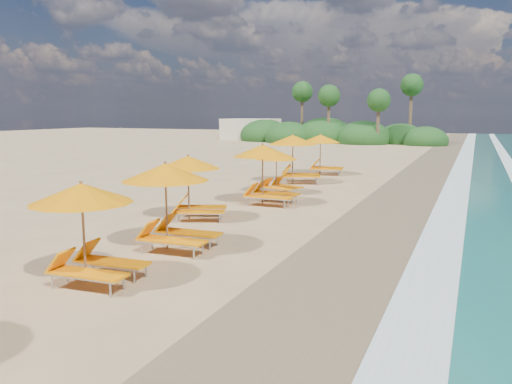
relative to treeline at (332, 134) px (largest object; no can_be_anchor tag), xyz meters
The scene contains 12 objects.
ground 46.60m from the treeline, 77.68° to the right, with size 160.00×160.00×0.00m, color tan.
wet_sand 47.61m from the treeline, 72.97° to the right, with size 4.00×160.00×0.01m, color olive.
surf_foam 48.47m from the treeline, 69.92° to the right, with size 4.00×160.00×0.01m.
station_2 52.24m from the treeline, 80.45° to the right, with size 2.54×2.38×2.25m.
station_3 49.34m from the treeline, 79.70° to the right, with size 2.67×2.49×2.40m.
station_4 45.60m from the treeline, 80.72° to the right, with size 2.96×2.93×2.27m.
station_5 42.17m from the treeline, 78.30° to the right, with size 2.66×2.45×2.47m.
station_6 39.45m from the treeline, 78.25° to the right, with size 2.55×2.49×1.99m.
station_7 35.82m from the treeline, 77.73° to the right, with size 3.32×3.27×2.58m.
station_8 31.92m from the treeline, 75.69° to the right, with size 2.90×2.77×2.43m.
treeline is the anchor object (origin of this frame).
beach_building 12.32m from the treeline, 168.35° to the left, with size 7.00×5.00×2.80m, color beige.
Camera 1 is at (6.24, -14.14, 3.68)m, focal length 34.95 mm.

